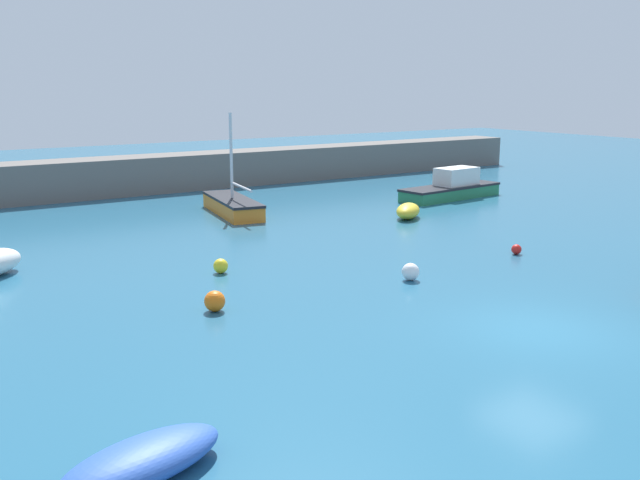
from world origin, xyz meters
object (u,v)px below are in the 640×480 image
at_px(mooring_buoy_yellow, 221,266).
at_px(motorboat_grey_hull, 452,187).
at_px(mooring_buoy_orange, 215,301).
at_px(dinghy_near_pier, 408,211).
at_px(mooring_buoy_white, 411,272).
at_px(rowboat_blue_near, 143,460).
at_px(mooring_buoy_red, 516,249).
at_px(sailboat_short_mast, 233,205).

bearing_deg(mooring_buoy_yellow, motorboat_grey_hull, 22.97).
bearing_deg(mooring_buoy_yellow, mooring_buoy_orange, -117.92).
relative_size(dinghy_near_pier, mooring_buoy_white, 4.05).
bearing_deg(mooring_buoy_orange, dinghy_near_pier, 29.78).
xyz_separation_m(mooring_buoy_white, mooring_buoy_yellow, (-4.59, 4.06, -0.03)).
relative_size(mooring_buoy_orange, mooring_buoy_white, 1.04).
bearing_deg(mooring_buoy_yellow, rowboat_blue_near, -121.27).
relative_size(mooring_buoy_red, mooring_buoy_yellow, 0.76).
distance_m(dinghy_near_pier, mooring_buoy_orange, 15.23).
relative_size(motorboat_grey_hull, mooring_buoy_orange, 11.30).
bearing_deg(mooring_buoy_red, sailboat_short_mast, 110.75).
bearing_deg(motorboat_grey_hull, sailboat_short_mast, -16.27).
distance_m(rowboat_blue_near, mooring_buoy_orange, 8.31).
xyz_separation_m(motorboat_grey_hull, dinghy_near_pier, (-5.82, -3.24, -0.22)).
height_order(rowboat_blue_near, mooring_buoy_red, rowboat_blue_near).
height_order(sailboat_short_mast, mooring_buoy_red, sailboat_short_mast).
relative_size(motorboat_grey_hull, mooring_buoy_red, 17.72).
height_order(motorboat_grey_hull, rowboat_blue_near, motorboat_grey_hull).
height_order(mooring_buoy_orange, mooring_buoy_red, mooring_buoy_orange).
bearing_deg(rowboat_blue_near, mooring_buoy_yellow, 45.60).
bearing_deg(motorboat_grey_hull, mooring_buoy_orange, 23.50).
xyz_separation_m(motorboat_grey_hull, mooring_buoy_white, (-12.58, -11.34, -0.30)).
xyz_separation_m(sailboat_short_mast, dinghy_near_pier, (6.20, -5.40, -0.07)).
bearing_deg(motorboat_grey_hull, rowboat_blue_near, 30.99).
relative_size(rowboat_blue_near, sailboat_short_mast, 0.53).
relative_size(mooring_buoy_red, mooring_buoy_white, 0.66).
bearing_deg(mooring_buoy_orange, motorboat_grey_hull, 29.57).
relative_size(motorboat_grey_hull, rowboat_blue_near, 2.13).
bearing_deg(sailboat_short_mast, mooring_buoy_orange, 161.66).
bearing_deg(mooring_buoy_orange, mooring_buoy_red, 0.11).
distance_m(motorboat_grey_hull, dinghy_near_pier, 6.67).
height_order(dinghy_near_pier, mooring_buoy_white, dinghy_near_pier).
bearing_deg(mooring_buoy_red, rowboat_blue_near, -156.91).
bearing_deg(rowboat_blue_near, sailboat_short_mast, 46.83).
bearing_deg(mooring_buoy_red, motorboat_grey_hull, 56.57).
bearing_deg(mooring_buoy_orange, rowboat_blue_near, -122.87).
distance_m(dinghy_near_pier, mooring_buoy_white, 10.55).
distance_m(dinghy_near_pier, mooring_buoy_red, 7.65).
bearing_deg(rowboat_blue_near, mooring_buoy_orange, 44.00).
relative_size(rowboat_blue_near, mooring_buoy_white, 5.51).
bearing_deg(sailboat_short_mast, dinghy_near_pier, -120.98).
bearing_deg(motorboat_grey_hull, mooring_buoy_white, 35.95).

